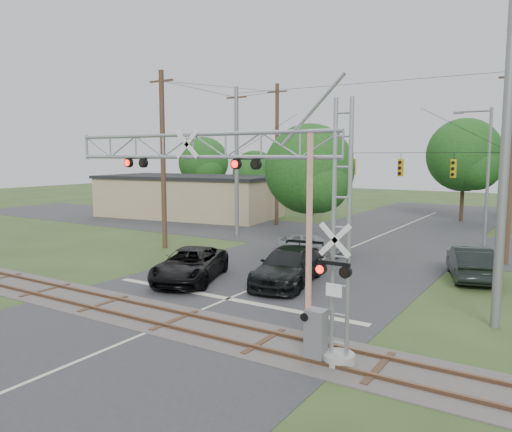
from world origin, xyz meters
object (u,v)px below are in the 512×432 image
Objects in this scene: pickup_black at (190,265)px; car_dark at (288,266)px; sedan_silver at (311,244)px; commercial_building at (189,196)px; traffic_signal_span at (366,164)px; crossing_gantry at (243,198)px; streetlight at (485,170)px.

car_dark reaches higher than pickup_black.
pickup_black is at bearing 159.50° from sedan_silver.
pickup_black is 0.31× the size of commercial_building.
car_dark is (-0.01, -10.68, -4.84)m from traffic_signal_span.
crossing_gantry is at bearing -82.35° from traffic_signal_span.
streetlight reaches higher than pickup_black.
commercial_building is (-24.32, 26.28, -2.79)m from crossing_gantry.
pickup_black is 9.42m from sedan_silver.
traffic_signal_span reaches higher than sedan_silver.
pickup_black is at bearing -109.21° from traffic_signal_span.
traffic_signal_span reaches higher than pickup_black.
sedan_silver is 0.22× the size of commercial_building.
streetlight is (4.01, 23.98, 0.41)m from crossing_gantry.
crossing_gantry is at bearing -59.56° from pickup_black.
streetlight is (10.95, 18.45, 4.51)m from pickup_black.
crossing_gantry reaches higher than sedan_silver.
commercial_building reaches higher than pickup_black.
traffic_signal_span is at bearing -37.46° from sedan_silver.
traffic_signal_span is 23.51m from commercial_building.
traffic_signal_span is at bearing 49.75° from pickup_black.
traffic_signal_span reaches higher than commercial_building.
crossing_gantry is 0.61× the size of traffic_signal_span.
sedan_silver is at bearing -38.47° from commercial_building.
sedan_silver is (2.26, 9.14, -0.10)m from pickup_black.
crossing_gantry is 1.99× the size of pickup_black.
pickup_black is (-6.94, 5.53, -4.10)m from crossing_gantry.
commercial_building is 28.60m from streetlight.
streetlight is at bearing -49.60° from sedan_silver.
streetlight reaches higher than crossing_gantry.
commercial_building is (-21.84, 18.60, 1.26)m from car_dark.
traffic_signal_span is 3.20× the size of car_dark.
traffic_signal_span reaches higher than streetlight.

